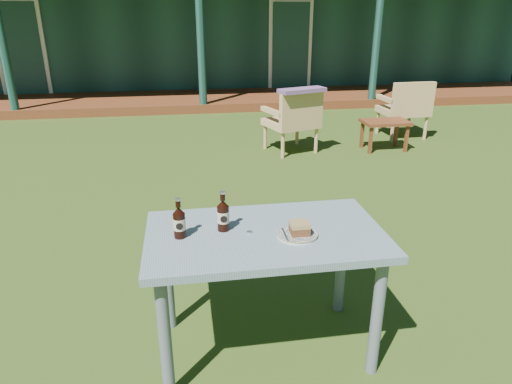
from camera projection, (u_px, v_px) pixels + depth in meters
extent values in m
plane|color=#334916|center=(233.00, 224.00, 4.04)|extent=(80.00, 80.00, 0.00)
cube|color=#163A32|center=(192.00, 29.00, 12.27)|extent=(15.00, 6.00, 2.60)
cube|color=#602F17|center=(202.00, 100.00, 9.14)|extent=(15.00, 1.80, 0.16)
cylinder|color=#163A32|center=(3.00, 45.00, 7.51)|extent=(0.14, 0.14, 2.45)
cylinder|color=#163A32|center=(201.00, 43.00, 7.98)|extent=(0.14, 0.14, 2.45)
cylinder|color=#163A32|center=(377.00, 41.00, 8.46)|extent=(0.14, 0.14, 2.45)
cube|color=white|center=(21.00, 51.00, 9.09)|extent=(0.95, 0.06, 2.00)
cube|color=#193D38|center=(21.00, 52.00, 9.07)|extent=(0.80, 0.04, 1.85)
cube|color=white|center=(290.00, 48.00, 9.90)|extent=(0.95, 0.06, 2.00)
cube|color=#193D38|center=(290.00, 48.00, 9.87)|extent=(0.80, 0.04, 1.85)
cube|color=slate|center=(265.00, 236.00, 2.31)|extent=(1.20, 0.70, 0.04)
cylinder|color=slate|center=(165.00, 339.00, 2.12)|extent=(0.06, 0.06, 0.68)
cylinder|color=slate|center=(377.00, 317.00, 2.27)|extent=(0.06, 0.06, 0.68)
cylinder|color=slate|center=(167.00, 277.00, 2.61)|extent=(0.06, 0.06, 0.68)
cylinder|color=slate|center=(341.00, 262.00, 2.77)|extent=(0.06, 0.06, 0.68)
cylinder|color=silver|center=(297.00, 234.00, 2.26)|extent=(0.20, 0.20, 0.01)
cylinder|color=olive|center=(297.00, 234.00, 2.26)|extent=(0.20, 0.20, 0.00)
cube|color=#4F2D19|center=(299.00, 230.00, 2.25)|extent=(0.09, 0.08, 0.04)
cube|color=olive|center=(300.00, 224.00, 2.24)|extent=(0.09, 0.09, 0.02)
cube|color=silver|center=(285.00, 235.00, 2.24)|extent=(0.01, 0.14, 0.00)
cylinder|color=black|center=(223.00, 218.00, 2.30)|extent=(0.06, 0.06, 0.13)
cone|color=black|center=(223.00, 203.00, 2.27)|extent=(0.06, 0.06, 0.04)
cylinder|color=black|center=(223.00, 197.00, 2.26)|extent=(0.03, 0.03, 0.04)
cylinder|color=silver|center=(222.00, 193.00, 2.25)|extent=(0.03, 0.03, 0.01)
cylinder|color=#C5B98B|center=(223.00, 217.00, 2.30)|extent=(0.06, 0.06, 0.06)
cylinder|color=black|center=(224.00, 219.00, 2.27)|extent=(0.04, 0.00, 0.04)
cylinder|color=black|center=(180.00, 225.00, 2.23)|extent=(0.06, 0.06, 0.13)
cone|color=black|center=(178.00, 210.00, 2.20)|extent=(0.06, 0.06, 0.04)
cylinder|color=black|center=(178.00, 204.00, 2.19)|extent=(0.03, 0.03, 0.04)
cylinder|color=silver|center=(178.00, 199.00, 2.18)|extent=(0.03, 0.03, 0.01)
cylinder|color=#C5B98B|center=(179.00, 224.00, 2.22)|extent=(0.06, 0.06, 0.06)
cylinder|color=black|center=(179.00, 226.00, 2.20)|extent=(0.04, 0.00, 0.04)
cylinder|color=silver|center=(250.00, 232.00, 2.29)|extent=(0.03, 0.03, 0.01)
cube|color=tan|center=(291.00, 123.00, 6.02)|extent=(0.75, 0.73, 0.08)
cube|color=tan|center=(301.00, 108.00, 5.72)|extent=(0.60, 0.26, 0.40)
cube|color=tan|center=(308.00, 108.00, 6.08)|extent=(0.23, 0.52, 0.06)
cube|color=tan|center=(272.00, 112.00, 5.85)|extent=(0.23, 0.52, 0.06)
cylinder|color=tan|center=(297.00, 132.00, 6.40)|extent=(0.05, 0.05, 0.34)
cylinder|color=tan|center=(265.00, 137.00, 6.18)|extent=(0.05, 0.05, 0.34)
cylinder|color=tan|center=(316.00, 140.00, 6.01)|extent=(0.05, 0.05, 0.34)
cylinder|color=tan|center=(283.00, 145.00, 5.79)|extent=(0.05, 0.05, 0.34)
cube|color=tan|center=(403.00, 111.00, 6.72)|extent=(0.64, 0.60, 0.09)
cube|color=tan|center=(414.00, 97.00, 6.40)|extent=(0.62, 0.10, 0.40)
cube|color=tan|center=(421.00, 98.00, 6.72)|extent=(0.09, 0.54, 0.06)
cube|color=tan|center=(386.00, 99.00, 6.62)|extent=(0.09, 0.54, 0.06)
cylinder|color=tan|center=(409.00, 121.00, 7.06)|extent=(0.05, 0.05, 0.34)
cylinder|color=tan|center=(378.00, 122.00, 6.97)|extent=(0.05, 0.05, 0.34)
cylinder|color=tan|center=(426.00, 128.00, 6.62)|extent=(0.05, 0.05, 0.34)
cylinder|color=tan|center=(392.00, 130.00, 6.53)|extent=(0.05, 0.05, 0.34)
cube|color=#6F4B78|center=(302.00, 90.00, 5.64)|extent=(0.64, 0.39, 0.05)
cube|color=#602F17|center=(385.00, 122.00, 6.06)|extent=(0.60, 0.40, 0.04)
cube|color=#602F17|center=(371.00, 140.00, 5.96)|extent=(0.04, 0.04, 0.36)
cube|color=#602F17|center=(406.00, 139.00, 6.04)|extent=(0.04, 0.04, 0.36)
cube|color=#602F17|center=(362.00, 135.00, 6.24)|extent=(0.04, 0.04, 0.36)
cube|color=#602F17|center=(396.00, 133.00, 6.31)|extent=(0.04, 0.04, 0.36)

